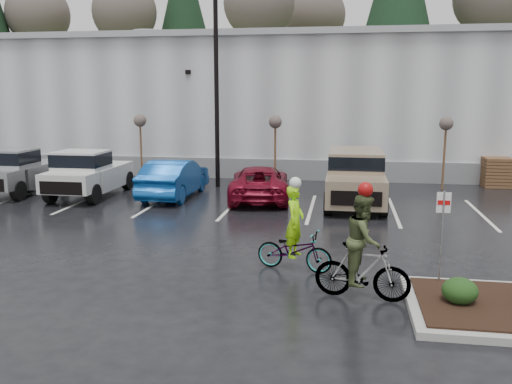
% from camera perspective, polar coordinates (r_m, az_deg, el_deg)
% --- Properties ---
extents(ground, '(120.00, 120.00, 0.00)m').
position_cam_1_polar(ground, '(12.59, 1.22, -9.44)').
color(ground, black).
rests_on(ground, ground).
extents(warehouse, '(60.50, 15.50, 7.20)m').
position_cam_1_polar(warehouse, '(33.75, 6.58, 9.45)').
color(warehouse, '#A3A6A8').
rests_on(warehouse, ground).
extents(wooded_ridge, '(80.00, 25.00, 6.00)m').
position_cam_1_polar(wooded_ridge, '(56.75, 7.73, 9.24)').
color(wooded_ridge, '#2A3F1A').
rests_on(wooded_ridge, ground).
extents(lamppost, '(0.50, 1.00, 9.22)m').
position_cam_1_polar(lamppost, '(24.41, -4.22, 13.83)').
color(lamppost, black).
rests_on(lamppost, ground).
extents(sapling_west, '(0.60, 0.60, 3.20)m').
position_cam_1_polar(sapling_west, '(26.57, -12.10, 6.99)').
color(sapling_west, '#4F331F').
rests_on(sapling_west, ground).
extents(sapling_mid, '(0.60, 0.60, 3.20)m').
position_cam_1_polar(sapling_mid, '(24.96, 2.04, 6.99)').
color(sapling_mid, '#4F331F').
rests_on(sapling_mid, ground).
extents(sapling_east, '(0.60, 0.60, 3.20)m').
position_cam_1_polar(sapling_east, '(25.14, 19.37, 6.42)').
color(sapling_east, '#4F331F').
rests_on(sapling_east, ground).
extents(pallet_stack_a, '(1.20, 1.20, 1.35)m').
position_cam_1_polar(pallet_stack_a, '(26.86, 23.99, 1.93)').
color(pallet_stack_a, '#4F331F').
rests_on(pallet_stack_a, ground).
extents(shrub_a, '(0.70, 0.70, 0.52)m').
position_cam_1_polar(shrub_a, '(11.64, 20.67, -9.71)').
color(shrub_a, black).
rests_on(shrub_a, curb_island).
extents(fire_lane_sign, '(0.30, 0.05, 2.20)m').
position_cam_1_polar(fire_lane_sign, '(12.45, 19.01, -3.51)').
color(fire_lane_sign, gray).
rests_on(fire_lane_sign, ground).
extents(pickup_silver, '(2.10, 5.20, 1.96)m').
position_cam_1_polar(pickup_silver, '(25.32, -23.35, 2.20)').
color(pickup_silver, '#999DA1').
rests_on(pickup_silver, ground).
extents(pickup_white, '(2.10, 5.20, 1.96)m').
position_cam_1_polar(pickup_white, '(23.56, -16.85, 2.04)').
color(pickup_white, silver).
rests_on(pickup_white, ground).
extents(car_blue, '(1.74, 4.77, 1.56)m').
position_cam_1_polar(car_blue, '(22.46, -8.59, 1.47)').
color(car_blue, '#0E489B').
rests_on(car_blue, ground).
extents(car_red, '(2.85, 5.13, 1.36)m').
position_cam_1_polar(car_red, '(21.66, 0.38, 0.97)').
color(car_red, maroon).
rests_on(car_red, ground).
extents(suv_tan, '(2.20, 5.10, 2.06)m').
position_cam_1_polar(suv_tan, '(20.91, 10.41, 1.42)').
color(suv_tan, '#8B775E').
rests_on(suv_tan, ground).
extents(cyclist_hivis, '(2.00, 1.10, 2.30)m').
position_cam_1_polar(cyclist_hivis, '(13.21, 4.08, -5.25)').
color(cyclist_hivis, '#3F3F44').
rests_on(cyclist_hivis, ground).
extents(cyclist_olive, '(1.99, 0.99, 2.50)m').
position_cam_1_polar(cyclist_olive, '(11.56, 11.18, -6.80)').
color(cyclist_olive, '#3F3F44').
rests_on(cyclist_olive, ground).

